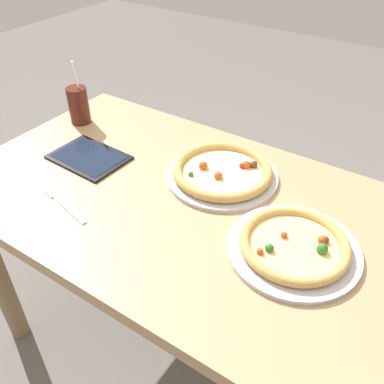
% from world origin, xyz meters
% --- Properties ---
extents(ground_plane, '(8.00, 8.00, 0.00)m').
position_xyz_m(ground_plane, '(0.00, 0.00, 0.00)').
color(ground_plane, '#66605B').
extents(dining_table, '(1.30, 0.79, 0.75)m').
position_xyz_m(dining_table, '(0.00, 0.00, 0.64)').
color(dining_table, tan).
rests_on(dining_table, ground).
extents(pizza_near, '(0.33, 0.33, 0.04)m').
position_xyz_m(pizza_near, '(0.37, -0.02, 0.77)').
color(pizza_near, '#B7B7BC').
rests_on(pizza_near, dining_table).
extents(pizza_far, '(0.34, 0.34, 0.04)m').
position_xyz_m(pizza_far, '(0.07, 0.15, 0.77)').
color(pizza_far, '#B7B7BC').
rests_on(pizza_far, dining_table).
extents(drink_cup_colored, '(0.07, 0.07, 0.23)m').
position_xyz_m(drink_cup_colored, '(-0.55, 0.16, 0.82)').
color(drink_cup_colored, '#4C1E14').
rests_on(drink_cup_colored, dining_table).
extents(fork, '(0.20, 0.06, 0.00)m').
position_xyz_m(fork, '(-0.24, -0.21, 0.75)').
color(fork, silver).
rests_on(fork, dining_table).
extents(tablet, '(0.25, 0.18, 0.01)m').
position_xyz_m(tablet, '(-0.35, -0.00, 0.75)').
color(tablet, black).
rests_on(tablet, dining_table).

